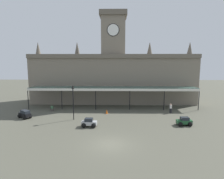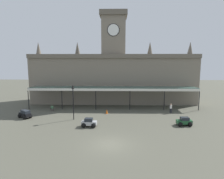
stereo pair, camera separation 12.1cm
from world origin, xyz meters
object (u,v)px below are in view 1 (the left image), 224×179
object	(u,v)px
car_silver_sedan	(89,123)
victorian_lamppost	(73,99)
car_green_sedan	(184,122)
car_black_estate	(25,114)
planter_forecourt_centre	(52,108)
traffic_cone	(107,112)
pedestrian_crossing_forecourt	(171,108)

from	to	relation	value
car_silver_sedan	victorian_lamppost	bearing A→B (deg)	131.96
car_green_sedan	car_silver_sedan	bearing A→B (deg)	-176.46
car_black_estate	planter_forecourt_centre	xyz separation A→B (m)	(2.88, 4.25, -0.07)
traffic_cone	car_silver_sedan	bearing A→B (deg)	-107.52
car_silver_sedan	victorian_lamppost	xyz separation A→B (m)	(-2.82, 3.14, 2.77)
victorian_lamppost	traffic_cone	size ratio (longest dim) A/B	7.23
victorian_lamppost	traffic_cone	bearing A→B (deg)	35.01
car_green_sedan	car_black_estate	size ratio (longest dim) A/B	0.86
car_black_estate	car_silver_sedan	distance (m)	11.33
car_black_estate	car_silver_sedan	world-z (taller)	car_black_estate
car_black_estate	traffic_cone	xyz separation A→B (m)	(12.75, 2.78, -0.20)
victorian_lamppost	planter_forecourt_centre	distance (m)	7.51
car_black_estate	pedestrian_crossing_forecourt	size ratio (longest dim) A/B	1.45
victorian_lamppost	traffic_cone	xyz separation A→B (m)	(4.90, 3.43, -2.91)
planter_forecourt_centre	car_black_estate	bearing A→B (deg)	-124.15
car_green_sedan	car_silver_sedan	distance (m)	13.18
car_silver_sedan	traffic_cone	size ratio (longest dim) A/B	2.85
pedestrian_crossing_forecourt	traffic_cone	xyz separation A→B (m)	(-10.97, -0.59, -0.54)
traffic_cone	planter_forecourt_centre	size ratio (longest dim) A/B	0.77
car_green_sedan	planter_forecourt_centre	world-z (taller)	car_green_sedan
car_black_estate	planter_forecourt_centre	world-z (taller)	car_black_estate
car_green_sedan	pedestrian_crossing_forecourt	size ratio (longest dim) A/B	1.25
car_black_estate	victorian_lamppost	bearing A→B (deg)	-4.69
car_silver_sedan	traffic_cone	distance (m)	6.89
car_green_sedan	traffic_cone	distance (m)	12.49
car_green_sedan	victorian_lamppost	xyz separation A→B (m)	(-15.98, 2.32, 2.77)
pedestrian_crossing_forecourt	victorian_lamppost	world-z (taller)	victorian_lamppost
victorian_lamppost	car_black_estate	bearing A→B (deg)	175.31
car_green_sedan	car_black_estate	world-z (taller)	car_black_estate
car_green_sedan	planter_forecourt_centre	xyz separation A→B (m)	(-20.95, 7.22, -0.01)
pedestrian_crossing_forecourt	traffic_cone	bearing A→B (deg)	-176.93
car_black_estate	victorian_lamppost	world-z (taller)	victorian_lamppost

